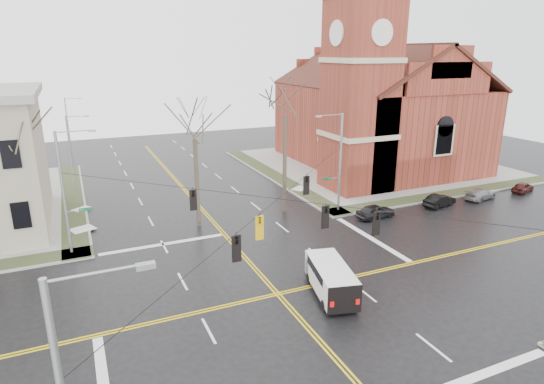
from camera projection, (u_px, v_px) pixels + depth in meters
name	position (u px, v px, depth m)	size (l,w,h in m)	color
ground	(278.00, 294.00, 28.03)	(120.00, 120.00, 0.00)	black
sidewalks	(278.00, 293.00, 28.01)	(80.00, 80.00, 0.17)	gray
road_markings	(278.00, 294.00, 28.03)	(100.00, 100.00, 0.01)	gold
church	(375.00, 101.00, 56.77)	(24.28, 27.48, 27.50)	maroon
signal_pole_ne	(339.00, 160.00, 40.99)	(2.75, 0.22, 9.00)	gray
signal_pole_nw	(66.00, 190.00, 32.21)	(2.75, 0.22, 9.00)	gray
span_wires	(278.00, 199.00, 26.19)	(23.02, 23.02, 0.03)	black
traffic_signals	(283.00, 215.00, 25.83)	(8.21, 8.26, 1.30)	black
streetlight_north_a	(72.00, 151.00, 47.01)	(2.30, 0.20, 8.00)	gray
streetlight_north_b	(69.00, 124.00, 64.46)	(2.30, 0.20, 8.00)	gray
cargo_van	(330.00, 276.00, 27.79)	(3.14, 5.47, 1.96)	white
parked_car_a	(375.00, 211.00, 40.67)	(1.49, 3.69, 1.26)	black
parked_car_b	(439.00, 200.00, 43.71)	(1.27, 3.64, 1.20)	black
parked_car_c	(480.00, 194.00, 45.84)	(1.57, 3.87, 1.12)	gray
parked_car_d	(523.00, 187.00, 48.23)	(1.30, 3.23, 1.10)	#3D1411
tree_nw_far	(16.00, 139.00, 32.53)	(4.00, 4.00, 11.46)	#382E24
tree_nw_near	(194.00, 133.00, 36.75)	(4.00, 4.00, 11.08)	#382E24
tree_ne	(285.00, 108.00, 39.50)	(4.00, 4.00, 13.35)	#382E24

